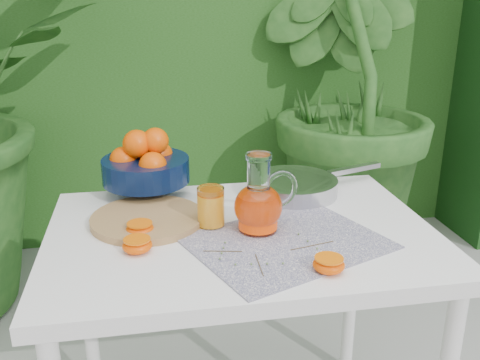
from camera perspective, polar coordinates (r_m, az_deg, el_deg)
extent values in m
cube|color=#204A15|center=(3.40, -8.34, 17.98)|extent=(8.00, 1.20, 2.50)
imported|color=#1F4E1A|center=(2.71, 10.63, 9.19)|extent=(2.32, 2.32, 1.72)
cube|color=white|center=(1.41, 0.14, -6.03)|extent=(1.00, 0.70, 0.04)
cylinder|color=white|center=(1.85, -15.88, -13.38)|extent=(0.04, 0.04, 0.71)
cylinder|color=white|center=(1.96, 11.82, -11.03)|extent=(0.04, 0.04, 0.71)
cube|color=#0B0F3F|center=(1.33, 4.98, -6.62)|extent=(0.55, 0.49, 0.00)
cylinder|color=#AB874D|center=(1.46, -9.83, -4.10)|extent=(0.35, 0.35, 0.02)
cylinder|color=black|center=(1.65, -9.89, -0.82)|extent=(0.12, 0.12, 0.04)
cylinder|color=black|center=(1.63, -10.00, 1.06)|extent=(0.33, 0.33, 0.07)
sphere|color=#FB6102|center=(1.63, -12.33, 2.08)|extent=(0.10, 0.10, 0.08)
sphere|color=#FB6102|center=(1.67, -8.59, 2.70)|extent=(0.10, 0.10, 0.08)
sphere|color=#FB6102|center=(1.57, -9.29, 1.51)|extent=(0.10, 0.10, 0.08)
sphere|color=#FB6102|center=(1.68, -10.86, 2.71)|extent=(0.10, 0.10, 0.08)
sphere|color=#FB6102|center=(1.61, -10.94, 3.82)|extent=(0.11, 0.11, 0.08)
sphere|color=#FB6102|center=(1.61, -9.01, 4.14)|extent=(0.10, 0.10, 0.08)
cylinder|color=white|center=(1.39, 1.92, -5.16)|extent=(0.12, 0.12, 0.01)
ellipsoid|color=white|center=(1.36, 1.95, -2.86)|extent=(0.15, 0.15, 0.12)
cylinder|color=white|center=(1.33, 2.00, 0.78)|extent=(0.07, 0.07, 0.08)
cylinder|color=white|center=(1.32, 2.02, 2.55)|extent=(0.08, 0.08, 0.01)
torus|color=white|center=(1.38, 4.35, -0.96)|extent=(0.10, 0.04, 0.10)
cylinder|color=#D23804|center=(1.37, 1.95, -3.36)|extent=(0.12, 0.12, 0.09)
cylinder|color=white|center=(1.40, -3.12, -2.86)|extent=(0.08, 0.08, 0.10)
cylinder|color=#F7A31F|center=(1.40, -3.12, -3.17)|extent=(0.07, 0.07, 0.08)
cylinder|color=#DF5C06|center=(1.38, -3.15, -1.50)|extent=(0.06, 0.06, 0.00)
cylinder|color=#B0B0B4|center=(1.63, 5.65, -0.68)|extent=(0.34, 0.34, 0.05)
cylinder|color=silver|center=(1.63, 5.67, -0.01)|extent=(0.30, 0.30, 0.01)
cube|color=#B0B0B4|center=(1.77, 12.07, 1.16)|extent=(0.20, 0.09, 0.02)
ellipsoid|color=#FB6102|center=(1.30, -10.90, -6.88)|extent=(0.09, 0.09, 0.03)
cylinder|color=#DF5C06|center=(1.30, -10.95, -6.24)|extent=(0.08, 0.08, 0.00)
ellipsoid|color=#FB6102|center=(1.39, -10.62, -5.19)|extent=(0.09, 0.09, 0.03)
cylinder|color=#DF5C06|center=(1.38, -10.67, -4.59)|extent=(0.08, 0.08, 0.00)
ellipsoid|color=#FB6102|center=(1.21, 9.44, -8.92)|extent=(0.09, 0.09, 0.03)
cylinder|color=#DF5C06|center=(1.20, 9.48, -8.24)|extent=(0.08, 0.08, 0.00)
cylinder|color=brown|center=(1.22, 2.07, -9.01)|extent=(0.01, 0.10, 0.00)
sphere|color=#5A773E|center=(1.22, -0.49, -8.98)|extent=(0.01, 0.01, 0.01)
sphere|color=#5A773E|center=(1.22, 1.22, -8.94)|extent=(0.01, 0.01, 0.01)
sphere|color=#5A773E|center=(1.22, 2.92, -8.89)|extent=(0.01, 0.01, 0.01)
sphere|color=#5A773E|center=(1.22, 4.61, -8.84)|extent=(0.01, 0.01, 0.01)
cylinder|color=brown|center=(1.32, 7.72, -6.93)|extent=(0.12, 0.03, 0.00)
sphere|color=#5A773E|center=(1.36, 6.27, -5.74)|extent=(0.01, 0.01, 0.01)
sphere|color=#5A773E|center=(1.33, 7.23, -6.47)|extent=(0.01, 0.01, 0.01)
sphere|color=#5A773E|center=(1.30, 8.24, -7.23)|extent=(0.01, 0.01, 0.01)
sphere|color=#5A773E|center=(1.27, 9.30, -8.03)|extent=(0.01, 0.01, 0.01)
cylinder|color=brown|center=(1.28, -1.87, -7.60)|extent=(0.09, 0.02, 0.00)
sphere|color=#5A773E|center=(1.24, -2.17, -8.38)|extent=(0.01, 0.01, 0.01)
sphere|color=#5A773E|center=(1.27, -1.97, -7.79)|extent=(0.01, 0.01, 0.01)
sphere|color=#5A773E|center=(1.29, -1.78, -7.22)|extent=(0.01, 0.01, 0.01)
sphere|color=#5A773E|center=(1.31, -1.60, -6.68)|extent=(0.01, 0.01, 0.01)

